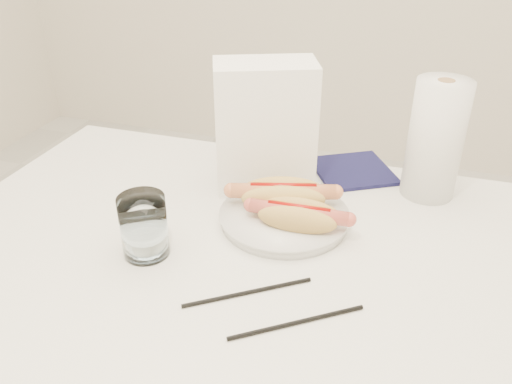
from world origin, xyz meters
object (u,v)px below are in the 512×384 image
(table, at_px, (252,275))
(paper_towel_roll, at_px, (435,140))
(hotdog_left, at_px, (283,195))
(napkin_box, at_px, (265,127))
(plate, at_px, (284,218))
(hotdog_right, at_px, (299,216))
(water_glass, at_px, (144,226))

(table, xyz_separation_m, paper_towel_roll, (0.29, 0.30, 0.18))
(hotdog_left, relative_size, napkin_box, 0.75)
(plate, relative_size, paper_towel_roll, 0.98)
(hotdog_right, xyz_separation_m, paper_towel_roll, (0.22, 0.23, 0.08))
(napkin_box, bearing_deg, paper_towel_roll, -10.43)
(hotdog_left, xyz_separation_m, napkin_box, (-0.07, 0.11, 0.09))
(hotdog_left, bearing_deg, hotdog_right, -68.42)
(plate, height_order, hotdog_left, hotdog_left)
(plate, bearing_deg, hotdog_left, 111.14)
(table, height_order, hotdog_right, hotdog_right)
(table, distance_m, hotdog_left, 0.16)
(water_glass, xyz_separation_m, paper_towel_roll, (0.46, 0.37, 0.07))
(hotdog_left, relative_size, water_glass, 1.79)
(water_glass, height_order, napkin_box, napkin_box)
(hotdog_left, height_order, paper_towel_roll, paper_towel_roll)
(hotdog_right, xyz_separation_m, water_glass, (-0.24, -0.13, 0.01))
(hotdog_right, height_order, napkin_box, napkin_box)
(plate, xyz_separation_m, hotdog_right, (0.03, -0.03, 0.03))
(paper_towel_roll, bearing_deg, water_glass, -141.24)
(table, distance_m, napkin_box, 0.30)
(table, bearing_deg, paper_towel_roll, 46.25)
(napkin_box, height_order, paper_towel_roll, napkin_box)
(table, xyz_separation_m, water_glass, (-0.17, -0.07, 0.12))
(plate, distance_m, water_glass, 0.27)
(hotdog_left, distance_m, napkin_box, 0.16)
(paper_towel_roll, bearing_deg, hotdog_right, -133.03)
(hotdog_left, distance_m, paper_towel_roll, 0.33)
(plate, bearing_deg, table, -108.35)
(table, relative_size, hotdog_right, 6.63)
(plate, distance_m, napkin_box, 0.20)
(hotdog_left, distance_m, water_glass, 0.27)
(hotdog_left, height_order, water_glass, water_glass)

